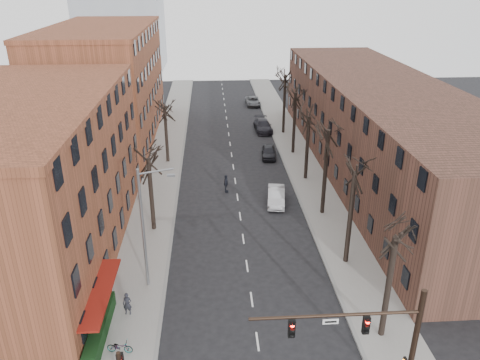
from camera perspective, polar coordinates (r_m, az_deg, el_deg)
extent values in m
cube|color=gray|center=(56.77, -9.09, 2.60)|extent=(4.00, 90.00, 0.15)
cube|color=gray|center=(57.46, 7.02, 2.99)|extent=(4.00, 90.00, 0.15)
cube|color=brown|center=(38.21, -24.14, -0.40)|extent=(12.00, 26.00, 12.00)
cube|color=brown|center=(64.60, -16.05, 11.00)|extent=(12.00, 28.00, 14.00)
cube|color=#533227|center=(53.45, 16.76, 6.13)|extent=(12.00, 50.00, 10.00)
cube|color=maroon|center=(32.01, -16.01, -16.71)|extent=(1.20, 7.00, 0.15)
cube|color=black|center=(30.88, -16.70, -16.97)|extent=(0.80, 6.00, 1.00)
cylinder|color=black|center=(25.49, 20.32, -18.99)|extent=(0.28, 0.28, 7.20)
cylinder|color=black|center=(22.70, 11.56, -15.86)|extent=(8.00, 0.16, 0.16)
cube|color=black|center=(23.52, 15.12, -16.70)|extent=(0.32, 0.22, 0.95)
cube|color=black|center=(22.73, 6.31, -17.55)|extent=(0.32, 0.22, 0.95)
cube|color=silver|center=(22.88, 10.98, -16.58)|extent=(0.75, 0.04, 0.28)
cylinder|color=slate|center=(32.29, -11.72, -6.08)|extent=(0.20, 0.20, 9.00)
cylinder|color=slate|center=(30.26, -10.32, 1.03)|extent=(2.39, 0.12, 0.46)
cube|color=slate|center=(30.27, -8.40, 0.56)|extent=(0.50, 0.22, 0.14)
imported|color=#A8A9AF|center=(45.12, 4.44, -1.97)|extent=(2.18, 4.72, 1.50)
imported|color=black|center=(56.52, 3.53, 3.45)|extent=(2.04, 4.29, 1.42)
imported|color=black|center=(66.24, 2.82, 6.63)|extent=(2.45, 5.52, 1.58)
imported|color=#56585D|center=(79.99, 1.58, 9.58)|extent=(2.39, 4.98, 1.37)
imported|color=#21222A|center=(31.86, -13.57, -14.47)|extent=(0.60, 0.42, 1.56)
imported|color=black|center=(47.18, -1.72, -0.45)|extent=(0.58, 1.15, 1.89)
imported|color=gray|center=(29.56, -14.45, -19.08)|extent=(1.59, 0.76, 0.80)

